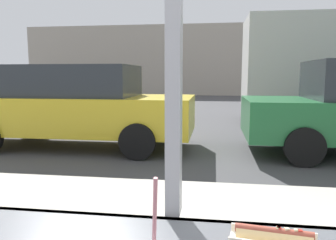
{
  "coord_description": "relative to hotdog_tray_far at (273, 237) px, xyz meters",
  "views": [
    {
      "loc": [
        0.13,
        -1.01,
        1.46
      ],
      "look_at": [
        -0.31,
        2.15,
        1.02
      ],
      "focal_mm": 35.25,
      "sensor_mm": 36.0,
      "label": 1
    }
  ],
  "objects": [
    {
      "name": "parked_car_yellow",
      "position": [
        -2.93,
        5.4,
        -0.16
      ],
      "size": [
        4.65,
        1.91,
        1.65
      ],
      "color": "gold",
      "rests_on": "ground"
    },
    {
      "name": "ground_plane",
      "position": [
        -0.31,
        8.1,
        -1.0
      ],
      "size": [
        60.0,
        60.0,
        0.0
      ],
      "primitive_type": "plane",
      "color": "#424244"
    },
    {
      "name": "building_facade_far",
      "position": [
        -0.31,
        23.5,
        1.52
      ],
      "size": [
        28.0,
        1.2,
        5.05
      ],
      "primitive_type": "cube",
      "color": "#A89E8E",
      "rests_on": "ground"
    },
    {
      "name": "hotdog_tray_far",
      "position": [
        0.0,
        0.0,
        0.0
      ],
      "size": [
        0.26,
        0.13,
        0.05
      ],
      "color": "beige",
      "rests_on": "window_counter"
    }
  ]
}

